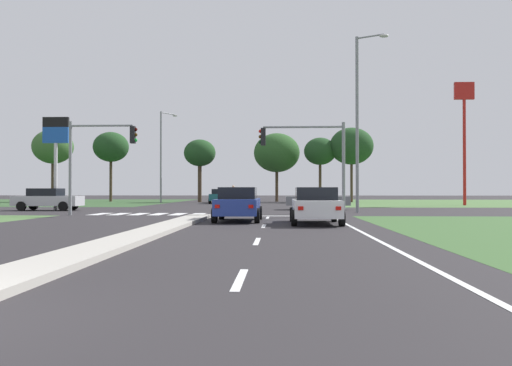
% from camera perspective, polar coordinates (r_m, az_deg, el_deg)
% --- Properties ---
extents(ground_plane, '(200.00, 200.00, 0.00)m').
position_cam_1_polar(ground_plane, '(35.21, -4.08, -3.07)').
color(ground_plane, '#282628').
extents(grass_verge_far_left, '(35.00, 35.00, 0.01)m').
position_cam_1_polar(grass_verge_far_left, '(66.43, -23.84, -1.93)').
color(grass_verge_far_left, '#2D4C28').
rests_on(grass_verge_far_left, ground).
extents(grass_verge_far_right, '(35.00, 35.00, 0.01)m').
position_cam_1_polar(grass_verge_far_right, '(63.18, 22.45, -2.00)').
color(grass_verge_far_right, '#476B38').
rests_on(grass_verge_far_right, ground).
extents(median_island_near, '(1.20, 22.00, 0.14)m').
position_cam_1_polar(median_island_near, '(16.52, -11.87, -5.41)').
color(median_island_near, '#ADA89E').
rests_on(median_island_near, ground).
extents(median_island_far, '(1.20, 36.00, 0.14)m').
position_cam_1_polar(median_island_far, '(60.10, -1.28, -2.06)').
color(median_island_far, gray).
rests_on(median_island_far, ground).
extents(lane_dash_near, '(0.14, 2.00, 0.01)m').
position_cam_1_polar(lane_dash_near, '(8.24, -1.78, -10.57)').
color(lane_dash_near, silver).
rests_on(lane_dash_near, ground).
extents(lane_dash_second, '(0.14, 2.00, 0.01)m').
position_cam_1_polar(lane_dash_second, '(14.18, 0.11, -6.46)').
color(lane_dash_second, silver).
rests_on(lane_dash_second, ground).
extents(lane_dash_third, '(0.14, 2.00, 0.01)m').
position_cam_1_polar(lane_dash_third, '(20.16, 0.87, -4.77)').
color(lane_dash_third, silver).
rests_on(lane_dash_third, ground).
extents(lane_dash_fourth, '(0.14, 2.00, 0.01)m').
position_cam_1_polar(lane_dash_fourth, '(26.14, 1.29, -3.86)').
color(lane_dash_fourth, silver).
rests_on(lane_dash_fourth, ground).
extents(edge_line_right, '(0.14, 24.00, 0.01)m').
position_cam_1_polar(edge_line_right, '(17.22, 11.80, -5.44)').
color(edge_line_right, silver).
rests_on(edge_line_right, ground).
extents(stop_bar_near, '(6.40, 0.50, 0.01)m').
position_cam_1_polar(stop_bar_near, '(27.98, 1.99, -3.66)').
color(stop_bar_near, silver).
rests_on(stop_bar_near, ground).
extents(crosswalk_bar_near, '(0.70, 2.80, 0.01)m').
position_cam_1_polar(crosswalk_bar_near, '(31.58, -16.84, -3.30)').
color(crosswalk_bar_near, silver).
rests_on(crosswalk_bar_near, ground).
extents(crosswalk_bar_second, '(0.70, 2.80, 0.01)m').
position_cam_1_polar(crosswalk_bar_second, '(31.22, -14.85, -3.33)').
color(crosswalk_bar_second, silver).
rests_on(crosswalk_bar_second, ground).
extents(crosswalk_bar_third, '(0.70, 2.80, 0.01)m').
position_cam_1_polar(crosswalk_bar_third, '(30.89, -12.81, -3.37)').
color(crosswalk_bar_third, silver).
rests_on(crosswalk_bar_third, ground).
extents(crosswalk_bar_fourth, '(0.70, 2.80, 0.01)m').
position_cam_1_polar(crosswalk_bar_fourth, '(30.61, -10.73, -3.40)').
color(crosswalk_bar_fourth, silver).
rests_on(crosswalk_bar_fourth, ground).
extents(crosswalk_bar_fifth, '(0.70, 2.80, 0.01)m').
position_cam_1_polar(crosswalk_bar_fifth, '(30.36, -8.61, -3.42)').
color(crosswalk_bar_fifth, silver).
rests_on(crosswalk_bar_fifth, ground).
extents(crosswalk_bar_sixth, '(0.70, 2.80, 0.01)m').
position_cam_1_polar(crosswalk_bar_sixth, '(30.16, -6.47, -3.44)').
color(crosswalk_bar_sixth, silver).
rests_on(crosswalk_bar_sixth, ground).
extents(crosswalk_bar_seventh, '(0.70, 2.80, 0.01)m').
position_cam_1_polar(crosswalk_bar_seventh, '(30.00, -4.29, -3.46)').
color(crosswalk_bar_seventh, silver).
rests_on(crosswalk_bar_seventh, ground).
extents(crosswalk_bar_eighth, '(0.70, 2.80, 0.01)m').
position_cam_1_polar(crosswalk_bar_eighth, '(29.88, -2.10, -3.47)').
color(crosswalk_bar_eighth, silver).
rests_on(crosswalk_bar_eighth, ground).
extents(car_grey_near, '(4.54, 2.03, 1.48)m').
position_cam_1_polar(car_grey_near, '(37.16, 6.85, -1.78)').
color(car_grey_near, slate).
rests_on(car_grey_near, ground).
extents(car_white_second, '(2.07, 4.55, 1.52)m').
position_cam_1_polar(car_white_second, '(21.65, 6.57, -2.44)').
color(car_white_second, silver).
rests_on(car_white_second, ground).
extents(car_teal_third, '(2.00, 4.61, 1.52)m').
position_cam_1_polar(car_teal_third, '(54.29, -3.98, -1.45)').
color(car_teal_third, '#19565B').
rests_on(car_teal_third, ground).
extents(car_silver_fourth, '(4.56, 1.95, 1.52)m').
position_cam_1_polar(car_silver_fourth, '(38.46, -22.02, -1.66)').
color(car_silver_fourth, '#B7B7BC').
rests_on(car_silver_fourth, ground).
extents(car_blue_fifth, '(2.05, 4.33, 1.53)m').
position_cam_1_polar(car_blue_fifth, '(23.33, -1.97, -2.32)').
color(car_blue_fifth, navy).
rests_on(car_blue_fifth, ground).
extents(traffic_signal_near_left, '(3.89, 0.32, 5.26)m').
position_cam_1_polar(traffic_signal_near_left, '(30.24, -17.32, 3.40)').
color(traffic_signal_near_left, gray).
rests_on(traffic_signal_near_left, ground).
extents(traffic_signal_near_right, '(4.74, 0.32, 5.12)m').
position_cam_1_polar(traffic_signal_near_right, '(28.47, 6.05, 3.54)').
color(traffic_signal_near_right, gray).
rests_on(traffic_signal_near_right, ground).
extents(street_lamp_second, '(1.89, 1.04, 10.98)m').
position_cam_1_polar(street_lamp_second, '(32.96, 11.33, 7.27)').
color(street_lamp_second, gray).
rests_on(street_lamp_second, ground).
extents(street_lamp_third, '(1.53, 2.14, 10.05)m').
position_cam_1_polar(street_lamp_third, '(57.83, -10.31, 3.38)').
color(street_lamp_third, gray).
rests_on(street_lamp_third, ground).
extents(pedestrian_at_median, '(0.34, 0.34, 1.70)m').
position_cam_1_polar(pedestrian_at_median, '(46.17, -2.52, -1.08)').
color(pedestrian_at_median, '#232833').
rests_on(pedestrian_at_median, median_island_far).
extents(fastfood_pole_sign, '(1.80, 0.40, 11.39)m').
position_cam_1_polar(fastfood_pole_sign, '(51.81, 21.99, 6.94)').
color(fastfood_pole_sign, red).
rests_on(fastfood_pole_sign, ground).
extents(fuel_price_totem, '(1.80, 0.24, 6.47)m').
position_cam_1_polar(fuel_price_totem, '(38.46, -21.22, 4.24)').
color(fuel_price_totem, silver).
rests_on(fuel_price_totem, ground).
extents(treeline_near, '(4.74, 4.74, 8.57)m').
position_cam_1_polar(treeline_near, '(65.88, -21.51, 3.73)').
color(treeline_near, '#423323').
rests_on(treeline_near, ground).
extents(treeline_second, '(4.31, 4.31, 8.55)m').
position_cam_1_polar(treeline_second, '(66.00, -15.72, 3.82)').
color(treeline_second, '#423323').
rests_on(treeline_second, ground).
extents(treeline_third, '(3.69, 3.69, 7.31)m').
position_cam_1_polar(treeline_third, '(60.65, -6.23, 3.25)').
color(treeline_third, '#423323').
rests_on(treeline_third, ground).
extents(treeline_fourth, '(5.58, 5.58, 8.33)m').
position_cam_1_polar(treeline_fourth, '(63.00, 2.31, 3.34)').
color(treeline_fourth, '#423323').
rests_on(treeline_fourth, ground).
extents(treeline_fifth, '(3.77, 3.77, 7.56)m').
position_cam_1_polar(treeline_fifth, '(61.10, 7.09, 3.46)').
color(treeline_fifth, '#423323').
rests_on(treeline_fifth, ground).
extents(treeline_sixth, '(5.04, 5.04, 8.66)m').
position_cam_1_polar(treeline_sixth, '(61.02, 10.49, 4.01)').
color(treeline_sixth, '#423323').
rests_on(treeline_sixth, ground).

